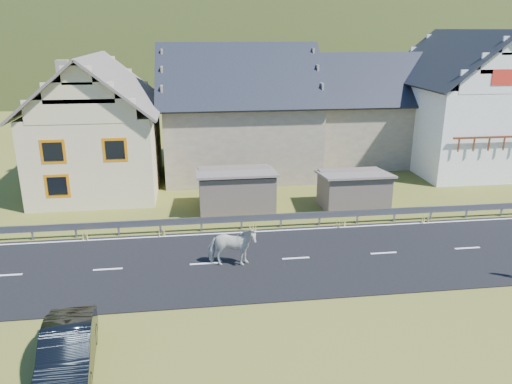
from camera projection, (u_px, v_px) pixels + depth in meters
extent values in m
plane|color=#4D501A|center=(296.00, 259.00, 21.79)|extent=(160.00, 160.00, 0.00)
cube|color=black|center=(296.00, 259.00, 21.79)|extent=(60.00, 7.00, 0.04)
cube|color=silver|center=(296.00, 258.00, 21.78)|extent=(60.00, 6.60, 0.01)
cube|color=#93969B|center=(281.00, 217.00, 25.08)|extent=(28.00, 0.08, 0.34)
cube|color=#93969B|center=(32.00, 233.00, 23.67)|extent=(0.10, 0.06, 0.70)
cube|color=#93969B|center=(76.00, 231.00, 23.92)|extent=(0.10, 0.06, 0.70)
cube|color=#93969B|center=(119.00, 229.00, 24.17)|extent=(0.10, 0.06, 0.70)
cube|color=#93969B|center=(160.00, 227.00, 24.42)|extent=(0.10, 0.06, 0.70)
cube|color=#93969B|center=(201.00, 225.00, 24.67)|extent=(0.10, 0.06, 0.70)
cube|color=#93969B|center=(241.00, 223.00, 24.92)|extent=(0.10, 0.06, 0.70)
cube|color=#93969B|center=(281.00, 221.00, 25.17)|extent=(0.10, 0.06, 0.70)
cube|color=#93969B|center=(319.00, 219.00, 25.42)|extent=(0.10, 0.06, 0.70)
cube|color=#93969B|center=(357.00, 217.00, 25.67)|extent=(0.10, 0.06, 0.70)
cube|color=#93969B|center=(394.00, 215.00, 25.92)|extent=(0.10, 0.06, 0.70)
cube|color=#93969B|center=(431.00, 214.00, 26.17)|extent=(0.10, 0.06, 0.70)
cube|color=#93969B|center=(466.00, 212.00, 26.42)|extent=(0.10, 0.06, 0.70)
cube|color=#93969B|center=(501.00, 210.00, 26.67)|extent=(0.10, 0.06, 0.70)
cube|color=#6C5D4F|center=(236.00, 191.00, 27.32)|extent=(4.30, 3.30, 2.40)
cube|color=#6C5D4F|center=(353.00, 191.00, 27.69)|extent=(3.80, 2.90, 2.20)
cube|color=beige|center=(100.00, 148.00, 31.06)|extent=(7.00, 9.00, 5.00)
cube|color=orange|center=(53.00, 152.00, 26.35)|extent=(1.30, 0.12, 1.30)
cube|color=orange|center=(115.00, 150.00, 26.75)|extent=(1.30, 0.12, 1.30)
cube|color=orange|center=(57.00, 186.00, 26.94)|extent=(1.30, 0.12, 1.30)
cube|color=gray|center=(64.00, 80.00, 30.96)|extent=(0.70, 0.70, 2.40)
cube|color=gray|center=(239.00, 135.00, 35.02)|extent=(10.00, 9.00, 5.00)
cube|color=gray|center=(366.00, 129.00, 38.21)|extent=(9.00, 8.00, 4.60)
cube|color=white|center=(461.00, 125.00, 35.92)|extent=(8.00, 10.00, 6.00)
cube|color=red|center=(512.00, 77.00, 30.00)|extent=(2.60, 0.06, 0.90)
cube|color=maroon|center=(505.00, 137.00, 30.91)|extent=(6.80, 0.12, 0.12)
ellipsoid|color=#213211|center=(213.00, 107.00, 198.19)|extent=(440.00, 280.00, 260.00)
imported|color=beige|center=(232.00, 247.00, 20.85)|extent=(1.16, 2.14, 1.73)
imported|color=black|center=(68.00, 351.00, 14.46)|extent=(1.87, 4.23, 1.35)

